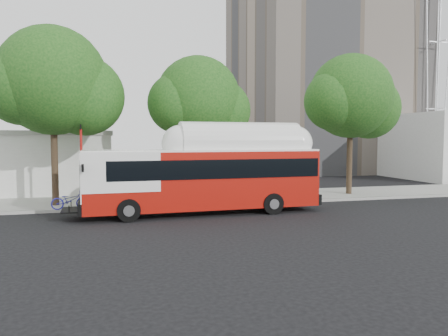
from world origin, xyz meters
name	(u,v)px	position (x,y,z in m)	size (l,w,h in m)	color
ground	(244,218)	(0.00, 0.00, 0.00)	(120.00, 120.00, 0.00)	black
sidewalk	(213,198)	(0.00, 6.50, 0.07)	(60.00, 5.00, 0.15)	gray
curb_strip	(223,204)	(0.00, 3.90, 0.07)	(60.00, 0.30, 0.15)	gray
red_curb_segment	(170,206)	(-3.00, 3.90, 0.08)	(10.00, 0.32, 0.16)	#A01D11
street_tree_left	(62,86)	(-8.53, 5.56, 6.60)	(6.67, 5.80, 9.74)	#2D2116
street_tree_mid	(204,102)	(-0.59, 6.06, 5.91)	(5.75, 5.00, 8.62)	#2D2116
street_tree_right	(356,100)	(9.44, 5.86, 6.26)	(6.21, 5.40, 9.18)	#2D2116
apartment_tower	(320,19)	(18.00, 28.00, 17.62)	(18.00, 18.00, 37.00)	gray
transit_bus	(205,179)	(-1.53, 1.66, 1.72)	(12.54, 2.98, 3.68)	#9E120A
signal_pole	(82,167)	(-7.54, 4.22, 2.30)	(0.13, 0.42, 4.48)	#A91512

